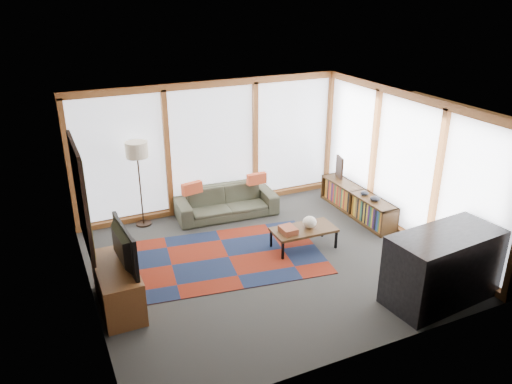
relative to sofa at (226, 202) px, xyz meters
name	(u,v)px	position (x,y,z in m)	size (l,w,h in m)	color
ground	(266,262)	(-0.07, -1.95, -0.29)	(5.50, 5.50, 0.00)	#2B2B28
room_envelope	(279,160)	(0.43, -1.39, 1.25)	(5.52, 5.02, 2.62)	#453934
rug	(229,257)	(-0.58, -1.56, -0.28)	(3.10, 1.99, 0.01)	maroon
sofa	(226,202)	(0.00, 0.00, 0.00)	(1.97, 0.77, 0.58)	#383A2C
pillow_left	(192,188)	(-0.68, 0.03, 0.40)	(0.40, 0.12, 0.22)	#C54A28
pillow_right	(257,179)	(0.64, -0.03, 0.40)	(0.40, 0.12, 0.22)	#C54A28
floor_lamp	(140,184)	(-1.59, 0.28, 0.54)	(0.41, 0.41, 1.65)	#2F2016
coffee_table	(304,238)	(0.73, -1.79, -0.10)	(1.10, 0.55, 0.37)	black
book_stack	(288,230)	(0.41, -1.81, 0.13)	(0.24, 0.30, 0.10)	brown
vase	(310,222)	(0.84, -1.79, 0.18)	(0.24, 0.24, 0.21)	beige
bookshelf	(357,203)	(2.36, -1.05, -0.03)	(0.38, 2.08, 0.52)	black
bowl_a	(375,199)	(2.35, -1.61, 0.28)	(0.19, 0.19, 0.09)	black
bowl_b	(365,193)	(2.34, -1.30, 0.27)	(0.16, 0.16, 0.08)	black
shelf_picture	(339,167)	(2.43, -0.27, 0.45)	(0.04, 0.34, 0.44)	black
tv_console	(118,286)	(-2.50, -2.18, 0.03)	(0.53, 1.28, 0.64)	brown
television	(118,247)	(-2.44, -2.19, 0.65)	(1.05, 0.14, 0.61)	black
bar_counter	(443,267)	(1.77, -3.94, 0.24)	(1.67, 0.78, 1.06)	black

